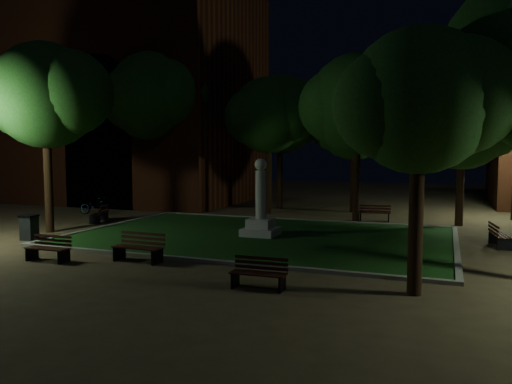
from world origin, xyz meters
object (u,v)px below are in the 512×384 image
at_px(bicycle, 94,206).
at_px(bench_near_right, 259,274).
at_px(monument, 261,214).
at_px(bench_right_side, 499,236).
at_px(bench_left_side, 100,214).
at_px(bench_near_left, 139,248).
at_px(bench_far_side, 375,213).
at_px(trash_bin, 29,227).
at_px(bench_west_near, 49,249).

bearing_deg(bicycle, bench_near_right, -131.43).
bearing_deg(monument, bench_right_side, 7.76).
relative_size(bench_near_right, bench_left_side, 0.91).
distance_m(bench_near_left, bench_left_side, 9.80).
bearing_deg(bench_far_side, bench_near_right, 78.57).
distance_m(bench_near_right, bench_left_side, 14.49).
bearing_deg(monument, bench_near_left, -110.27).
xyz_separation_m(bench_near_right, bench_left_side, (-11.76, 8.48, 0.02)).
xyz_separation_m(monument, trash_bin, (-8.51, -3.96, -0.44)).
height_order(bench_right_side, bicycle, bicycle).
bearing_deg(monument, bench_far_side, 59.40).
height_order(bench_west_near, bench_far_side, bench_far_side).
bearing_deg(bench_right_side, bench_left_side, 82.37).
height_order(bench_west_near, trash_bin, trash_bin).
bearing_deg(bench_left_side, trash_bin, -14.99).
distance_m(bench_near_right, bench_right_side, 10.68).
distance_m(monument, trash_bin, 9.40).
bearing_deg(bench_near_right, monument, 108.21).
distance_m(bench_far_side, trash_bin, 16.11).
bearing_deg(trash_bin, bench_west_near, -37.20).
relative_size(bench_left_side, bench_far_side, 1.01).
xyz_separation_m(bench_left_side, trash_bin, (0.57, -5.14, 0.11)).
distance_m(bench_right_side, trash_bin, 18.35).
relative_size(bench_left_side, trash_bin, 1.63).
xyz_separation_m(bench_left_side, bench_far_side, (12.89, 5.25, 0.01)).
height_order(monument, bench_left_side, monument).
height_order(bench_near_right, bench_west_near, bench_west_near).
distance_m(monument, bicycle, 11.89).
height_order(monument, bench_west_near, monument).
relative_size(trash_bin, bicycle, 0.55).
height_order(bench_left_side, bench_right_side, bench_right_side).
height_order(bench_near_right, bench_left_side, bench_left_side).
height_order(bench_near_left, bench_left_side, bench_near_left).
height_order(bench_near_left, bicycle, bicycle).
height_order(monument, bicycle, monument).
xyz_separation_m(bench_near_right, bench_west_near, (-7.59, 0.61, 0.01)).
relative_size(monument, bench_right_side, 1.93).
xyz_separation_m(bench_near_left, trash_bin, (-6.41, 1.74, 0.07)).
bearing_deg(bench_far_side, bench_near_left, 57.31).
distance_m(monument, bench_far_side, 7.49).
bearing_deg(bench_right_side, bench_west_near, 111.71).
xyz_separation_m(bench_near_left, bench_west_near, (-2.81, -0.99, -0.05)).
bearing_deg(bench_near_left, bench_left_side, 137.84).
bearing_deg(trash_bin, bench_left_side, 96.36).
relative_size(bench_near_left, bicycle, 0.94).
height_order(monument, bench_far_side, monument).
xyz_separation_m(trash_bin, bicycle, (-2.83, 7.49, -0.03)).
height_order(bench_left_side, bench_far_side, bench_far_side).
distance_m(bench_near_right, trash_bin, 11.67).
bearing_deg(bench_far_side, bench_west_near, 49.68).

